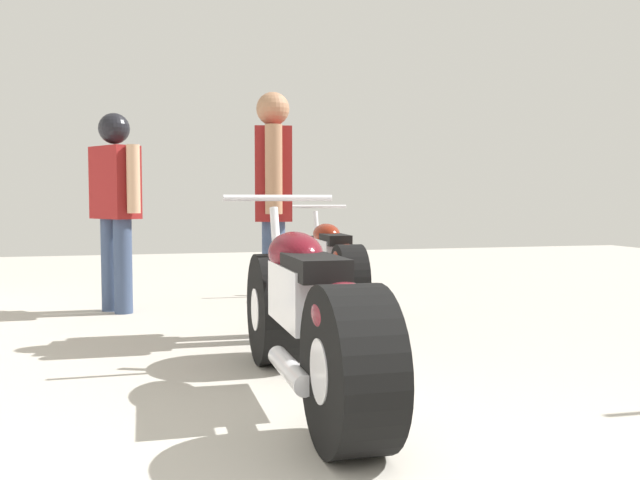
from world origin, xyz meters
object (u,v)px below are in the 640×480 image
Objects in this scene: motorcycle_black_naked at (332,264)px; mechanic_with_helmet at (115,194)px; mechanic_in_blue at (273,200)px; motorcycle_maroon_cruiser at (307,317)px.

mechanic_with_helmet reaches higher than motorcycle_black_naked.
mechanic_in_blue is 1.00× the size of mechanic_with_helmet.
mechanic_with_helmet reaches higher than motorcycle_maroon_cruiser.
mechanic_in_blue is at bearing 85.64° from motorcycle_maroon_cruiser.
motorcycle_black_naked is at bearing -1.81° from mechanic_with_helmet.
mechanic_with_helmet is at bearing 178.19° from motorcycle_black_naked.
motorcycle_maroon_cruiser reaches higher than motorcycle_black_naked.
mechanic_in_blue is 1.74m from mechanic_with_helmet.
motorcycle_maroon_cruiser is 1.25× the size of mechanic_with_helmet.
mechanic_in_blue reaches higher than motorcycle_black_naked.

